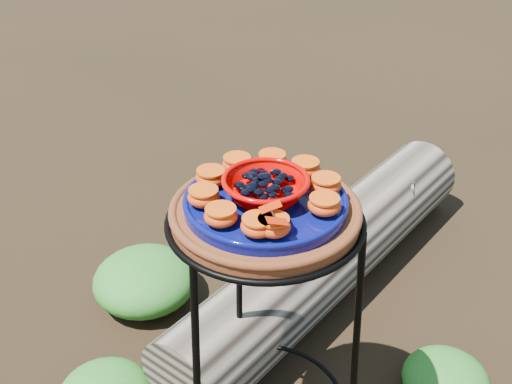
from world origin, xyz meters
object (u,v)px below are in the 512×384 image
object	(u,v)px
plant_stand	(264,347)
red_bowl	(266,189)
cobalt_plate	(265,203)
driftwood_log	(328,255)
terracotta_saucer	(265,214)

from	to	relation	value
plant_stand	red_bowl	xyz separation A→B (m)	(0.00, 0.00, 0.42)
cobalt_plate	driftwood_log	size ratio (longest dim) A/B	0.23
terracotta_saucer	cobalt_plate	world-z (taller)	cobalt_plate
terracotta_saucer	driftwood_log	size ratio (longest dim) A/B	0.27
cobalt_plate	red_bowl	world-z (taller)	red_bowl
red_bowl	cobalt_plate	bearing A→B (deg)	0.00
plant_stand	driftwood_log	size ratio (longest dim) A/B	0.49
plant_stand	driftwood_log	xyz separation A→B (m)	(0.39, 0.53, -0.22)
red_bowl	plant_stand	bearing A→B (deg)	0.00
terracotta_saucer	driftwood_log	world-z (taller)	terracotta_saucer
cobalt_plate	terracotta_saucer	bearing A→B (deg)	0.00
plant_stand	cobalt_plate	xyz separation A→B (m)	(0.00, 0.00, 0.39)
cobalt_plate	driftwood_log	bearing A→B (deg)	53.55
plant_stand	cobalt_plate	size ratio (longest dim) A/B	2.17
plant_stand	red_bowl	bearing A→B (deg)	0.00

